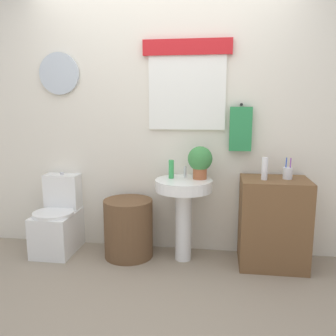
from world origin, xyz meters
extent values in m
plane|color=gray|center=(0.00, 0.00, 0.00)|extent=(8.00, 8.00, 0.00)
cube|color=silver|center=(0.00, 1.15, 1.30)|extent=(4.40, 0.10, 2.60)
cube|color=white|center=(0.22, 1.08, 1.53)|extent=(0.71, 0.03, 0.68)
cube|color=red|center=(0.22, 1.07, 1.93)|extent=(0.81, 0.04, 0.14)
cylinder|color=silver|center=(-1.02, 1.08, 1.71)|extent=(0.40, 0.03, 0.40)
cylinder|color=black|center=(0.71, 1.07, 1.42)|extent=(0.02, 0.06, 0.02)
cube|color=#2D894C|center=(0.71, 1.05, 1.20)|extent=(0.20, 0.05, 0.40)
cube|color=white|center=(-1.02, 0.85, 0.20)|extent=(0.36, 0.50, 0.39)
cylinder|color=white|center=(-1.02, 0.79, 0.41)|extent=(0.38, 0.38, 0.03)
cube|color=white|center=(-1.02, 1.02, 0.57)|extent=(0.34, 0.18, 0.35)
cylinder|color=silver|center=(-1.02, 1.02, 0.75)|extent=(0.04, 0.04, 0.02)
cylinder|color=brown|center=(-0.30, 0.85, 0.27)|extent=(0.46, 0.46, 0.55)
cylinder|color=white|center=(0.22, 0.85, 0.33)|extent=(0.15, 0.15, 0.66)
cylinder|color=white|center=(0.22, 0.85, 0.71)|extent=(0.51, 0.51, 0.10)
cylinder|color=silver|center=(0.22, 0.97, 0.81)|extent=(0.03, 0.03, 0.10)
cube|color=brown|center=(1.01, 0.85, 0.39)|extent=(0.58, 0.44, 0.79)
cylinder|color=green|center=(0.10, 0.90, 0.84)|extent=(0.05, 0.05, 0.17)
cylinder|color=#AD5B38|center=(0.36, 0.91, 0.81)|extent=(0.13, 0.13, 0.10)
sphere|color=#3D8442|center=(0.36, 0.91, 0.94)|extent=(0.22, 0.22, 0.22)
cylinder|color=white|center=(0.91, 0.81, 0.89)|extent=(0.05, 0.05, 0.19)
cylinder|color=silver|center=(1.11, 0.87, 0.84)|extent=(0.08, 0.08, 0.10)
cylinder|color=purple|center=(1.13, 0.87, 0.88)|extent=(0.01, 0.03, 0.18)
cylinder|color=blue|center=(1.10, 0.88, 0.88)|extent=(0.02, 0.03, 0.18)
camera|label=1|loc=(0.51, -2.22, 1.43)|focal=37.65mm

